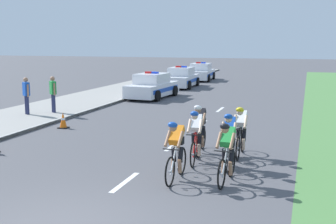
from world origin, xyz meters
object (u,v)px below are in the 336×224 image
at_px(traffic_cone_mid, 63,120).
at_px(police_car_nearest, 152,87).
at_px(cyclist_lead, 176,150).
at_px(cyclist_second, 227,152).
at_px(cyclist_fifth, 200,128).
at_px(cyclist_fourth, 229,139).
at_px(police_car_second, 181,78).
at_px(spectator_closest, 26,93).
at_px(cyclist_sixth, 241,131).
at_px(spectator_middle, 53,92).
at_px(police_car_third, 201,73).
at_px(cyclist_third, 196,136).

bearing_deg(traffic_cone_mid, police_car_nearest, 88.79).
relative_size(cyclist_lead, traffic_cone_mid, 2.69).
relative_size(cyclist_second, cyclist_fifth, 1.00).
distance_m(cyclist_fourth, police_car_nearest, 14.94).
relative_size(police_car_second, spectator_closest, 2.65).
bearing_deg(traffic_cone_mid, cyclist_fifth, -19.59).
relative_size(cyclist_lead, cyclist_fourth, 1.00).
relative_size(cyclist_sixth, spectator_middle, 1.03).
xyz_separation_m(cyclist_sixth, spectator_middle, (-9.37, 4.76, 0.30)).
bearing_deg(spectator_closest, police_car_second, 77.69).
bearing_deg(police_car_third, police_car_nearest, -90.01).
bearing_deg(spectator_closest, cyclist_third, -28.79).
bearing_deg(police_car_third, cyclist_second, -75.18).
bearing_deg(cyclist_fourth, cyclist_second, -82.17).
xyz_separation_m(cyclist_fifth, cyclist_sixth, (1.25, -0.00, 0.00)).
bearing_deg(cyclist_lead, police_car_nearest, 111.88).
relative_size(cyclist_fourth, cyclist_fifth, 1.00).
bearing_deg(police_car_nearest, cyclist_second, -63.87).
bearing_deg(cyclist_second, cyclist_lead, -171.15).
xyz_separation_m(cyclist_second, spectator_middle, (-9.43, 7.36, 0.30)).
xyz_separation_m(cyclist_third, spectator_closest, (-9.13, 5.02, 0.30)).
bearing_deg(cyclist_sixth, police_car_nearest, 120.64).
height_order(police_car_nearest, police_car_second, same).
height_order(cyclist_sixth, police_car_nearest, police_car_nearest).
height_order(cyclist_fourth, spectator_middle, spectator_middle).
height_order(cyclist_third, police_car_third, police_car_third).
bearing_deg(spectator_middle, police_car_second, 80.42).
bearing_deg(cyclist_lead, cyclist_fourth, 56.12).
bearing_deg(cyclist_lead, cyclist_third, 87.62).
height_order(cyclist_second, cyclist_fifth, same).
relative_size(cyclist_sixth, police_car_second, 0.39).
xyz_separation_m(cyclist_second, traffic_cone_mid, (-7.35, 4.75, -0.48)).
distance_m(police_car_nearest, spectator_middle, 7.57).
bearing_deg(cyclist_fourth, cyclist_sixth, 84.10).
xyz_separation_m(cyclist_fourth, police_car_second, (-6.96, 19.53, -0.11)).
distance_m(cyclist_lead, police_car_third, 27.83).
xyz_separation_m(cyclist_third, police_car_second, (-5.99, 19.37, -0.11)).
bearing_deg(cyclist_fourth, police_car_nearest, 117.77).
relative_size(cyclist_third, spectator_middle, 1.03).
bearing_deg(spectator_closest, police_car_third, 81.30).
xyz_separation_m(cyclist_fourth, traffic_cone_mid, (-7.17, 3.40, -0.48)).
xyz_separation_m(cyclist_fifth, spectator_closest, (-8.97, 3.93, 0.30)).
xyz_separation_m(cyclist_lead, cyclist_third, (0.07, 1.70, 0.00)).
distance_m(cyclist_sixth, spectator_closest, 10.95).
distance_m(traffic_cone_mid, spectator_middle, 3.42).
height_order(cyclist_lead, cyclist_fifth, same).
distance_m(cyclist_sixth, spectator_middle, 10.51).
bearing_deg(police_car_second, cyclist_sixth, -68.82).
bearing_deg(cyclist_sixth, cyclist_lead, -112.66).
bearing_deg(cyclist_third, spectator_closest, 151.21).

